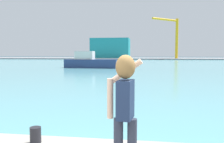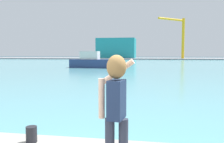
{
  "view_description": "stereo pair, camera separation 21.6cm",
  "coord_description": "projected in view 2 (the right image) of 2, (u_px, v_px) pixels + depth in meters",
  "views": [
    {
      "loc": [
        1.24,
        -2.64,
        2.32
      ],
      "look_at": [
        0.12,
        5.22,
        1.7
      ],
      "focal_mm": 37.54,
      "sensor_mm": 36.0,
      "label": 1
    },
    {
      "loc": [
        1.45,
        -2.6,
        2.32
      ],
      "look_at": [
        0.12,
        5.22,
        1.7
      ],
      "focal_mm": 37.54,
      "sensor_mm": 36.0,
      "label": 2
    }
  ],
  "objects": [
    {
      "name": "harbor_water",
      "position": [
        145.0,
        63.0,
        54.09
      ],
      "size": [
        140.0,
        100.0,
        0.02
      ],
      "primitive_type": "cube",
      "color": "#599EA8",
      "rests_on": "ground_plane"
    },
    {
      "name": "far_shore_dock",
      "position": [
        148.0,
        59.0,
        93.39
      ],
      "size": [
        140.0,
        20.0,
        0.43
      ],
      "primitive_type": "cube",
      "color": "gray",
      "rests_on": "ground_plane"
    },
    {
      "name": "port_crane",
      "position": [
        180.0,
        33.0,
        83.14
      ],
      "size": [
        9.69,
        8.6,
        14.35
      ],
      "color": "yellow",
      "rests_on": "far_shore_dock"
    },
    {
      "name": "ground_plane",
      "position": [
        145.0,
        64.0,
        52.13
      ],
      "size": [
        220.0,
        220.0,
        0.0
      ],
      "primitive_type": "plane",
      "color": "#334751"
    },
    {
      "name": "harbor_bollard",
      "position": [
        31.0,
        134.0,
        4.63
      ],
      "size": [
        0.22,
        0.22,
        0.32
      ],
      "primitive_type": "cylinder",
      "color": "black",
      "rests_on": "quay_promenade"
    },
    {
      "name": "boat_moored",
      "position": [
        95.0,
        62.0,
        36.94
      ],
      "size": [
        8.44,
        2.56,
        2.63
      ],
      "rotation": [
        0.0,
        0.0,
        -0.06
      ],
      "color": "navy",
      "rests_on": "harbor_water"
    },
    {
      "name": "person_photographer",
      "position": [
        116.0,
        102.0,
        3.36
      ],
      "size": [
        0.53,
        0.56,
        1.74
      ],
      "rotation": [
        0.0,
        0.0,
        1.42
      ],
      "color": "#2D3342",
      "rests_on": "quay_promenade"
    },
    {
      "name": "warehouse_left",
      "position": [
        117.0,
        48.0,
        96.18
      ],
      "size": [
        15.29,
        10.75,
        7.89
      ],
      "primitive_type": "cube",
      "color": "teal",
      "rests_on": "far_shore_dock"
    }
  ]
}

